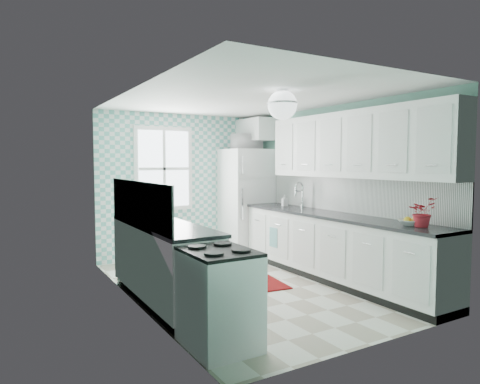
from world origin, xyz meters
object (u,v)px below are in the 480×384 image
fridge (247,201)px  microwave (247,142)px  ceiling_light (282,105)px  potted_plant (422,212)px  sink (295,208)px  fruit_bowl (412,223)px  stove (219,297)px

fridge → microwave: (0.00, 0.00, 1.09)m
ceiling_light → fridge: bearing=67.0°
fridge → potted_plant: 3.61m
ceiling_light → fridge: ceiling_light is taller
fridge → sink: fridge is taller
potted_plant → fruit_bowl: bearing=90.0°
potted_plant → stove: bearing=172.9°
ceiling_light → fruit_bowl: 2.00m
ceiling_light → microwave: bearing=67.0°
ceiling_light → microwave: size_ratio=0.70×
ceiling_light → fruit_bowl: bearing=-35.7°
fridge → fruit_bowl: size_ratio=6.82×
fridge → fruit_bowl: (0.09, -3.47, 0.03)m
ceiling_light → sink: bearing=47.3°
potted_plant → microwave: (-0.09, 3.61, 0.93)m
ceiling_light → stove: (-1.20, -0.70, -1.87)m
ceiling_light → fridge: (1.11, 2.61, -1.37)m
sink → fruit_bowl: size_ratio=1.91×
ceiling_light → sink: ceiling_light is taller
microwave → potted_plant: bearing=89.3°
sink → microwave: 1.71m
microwave → stove: bearing=53.0°
stove → fruit_bowl: (2.40, -0.16, 0.52)m
fridge → stove: 4.07m
stove → sink: sink is taller
sink → stove: bearing=-143.4°
stove → fruit_bowl: 2.46m
fruit_bowl → sink: bearing=89.9°
ceiling_light → potted_plant: size_ratio=1.04×
stove → sink: size_ratio=1.63×
stove → microwave: (2.31, 3.31, 1.58)m
sink → potted_plant: 2.31m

